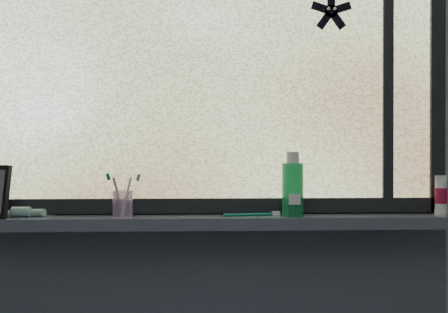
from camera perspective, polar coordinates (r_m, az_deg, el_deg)
wall_back at (r=1.74m, az=-1.02°, el=1.04°), size 3.00×0.01×2.50m
windowsill at (r=1.68m, az=-0.96°, el=-7.48°), size 1.62×0.14×0.04m
window_pane at (r=1.74m, az=-1.00°, el=10.28°), size 1.50×0.01×1.00m
frame_bottom at (r=1.72m, az=-1.00°, el=-5.61°), size 1.60×0.03×0.05m
frame_right at (r=1.92m, az=23.13°, el=9.34°), size 0.05×0.03×1.10m
frame_mullion at (r=1.85m, az=18.16°, el=9.68°), size 0.03×0.03×1.00m
starfish_sticker at (r=1.83m, az=12.15°, el=15.92°), size 0.15×0.02×0.15m
toothpaste_tube at (r=1.77m, az=-21.55°, el=-5.90°), size 0.19×0.07×0.03m
toothbrush_cup at (r=1.68m, az=-11.50°, el=-5.35°), size 0.07×0.07×0.09m
toothbrush_lying at (r=1.68m, az=2.80°, el=-6.57°), size 0.21×0.04×0.01m
mouthwash_bottle at (r=1.68m, az=7.85°, el=-3.13°), size 0.08×0.08×0.18m
cream_tube at (r=1.85m, az=23.54°, el=-3.94°), size 0.05×0.05×0.10m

